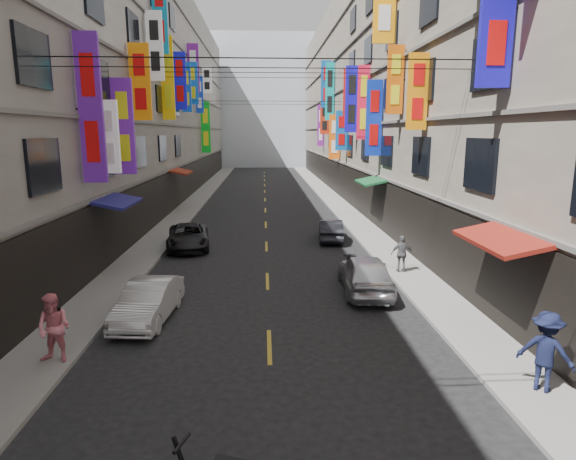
{
  "coord_description": "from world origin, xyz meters",
  "views": [
    {
      "loc": [
        -0.11,
        5.56,
        5.81
      ],
      "look_at": [
        0.29,
        13.44,
        4.22
      ],
      "focal_mm": 30.0,
      "sensor_mm": 36.0,
      "label": 1
    }
  ],
  "objects": [
    {
      "name": "sidewalk_left",
      "position": [
        -6.0,
        42.0,
        0.06
      ],
      "size": [
        2.0,
        90.0,
        0.12
      ],
      "primitive_type": "cube",
      "color": "slate",
      "rests_on": "ground"
    },
    {
      "name": "sidewalk_right",
      "position": [
        6.0,
        42.0,
        0.06
      ],
      "size": [
        2.0,
        90.0,
        0.12
      ],
      "primitive_type": "cube",
      "color": "slate",
      "rests_on": "ground"
    },
    {
      "name": "building_row_left",
      "position": [
        -11.99,
        42.0,
        9.49
      ],
      "size": [
        10.14,
        90.0,
        19.0
      ],
      "color": "gray",
      "rests_on": "ground"
    },
    {
      "name": "building_row_right",
      "position": [
        11.99,
        42.0,
        9.49
      ],
      "size": [
        10.14,
        90.0,
        19.0
      ],
      "color": "gray",
      "rests_on": "ground"
    },
    {
      "name": "haze_block",
      "position": [
        0.0,
        92.0,
        11.0
      ],
      "size": [
        18.0,
        8.0,
        22.0
      ],
      "primitive_type": "cube",
      "color": "silver",
      "rests_on": "ground"
    },
    {
      "name": "shop_signage",
      "position": [
        -0.13,
        34.94,
        9.21
      ],
      "size": [
        14.0,
        55.0,
        11.99
      ],
      "color": "#0F0EAD",
      "rests_on": "ground"
    },
    {
      "name": "street_awnings",
      "position": [
        -1.26,
        26.0,
        3.0
      ],
      "size": [
        13.99,
        35.2,
        0.41
      ],
      "color": "#15502D",
      "rests_on": "ground"
    },
    {
      "name": "overhead_cables",
      "position": [
        0.0,
        30.0,
        8.8
      ],
      "size": [
        14.0,
        38.04,
        1.24
      ],
      "color": "black",
      "rests_on": "ground"
    },
    {
      "name": "lane_markings",
      "position": [
        0.0,
        39.0,
        0.0
      ],
      "size": [
        0.12,
        80.2,
        0.01
      ],
      "color": "gold",
      "rests_on": "ground"
    },
    {
      "name": "scooter_far_right",
      "position": [
        3.41,
        24.34,
        0.44
      ],
      "size": [
        0.68,
        1.78,
        1.14
      ],
      "rotation": [
        0.0,
        0.0,
        2.9
      ],
      "color": "black",
      "rests_on": "ground"
    },
    {
      "name": "car_left_mid",
      "position": [
        -3.77,
        20.11,
        0.62
      ],
      "size": [
        1.66,
        3.9,
        1.25
      ],
      "primitive_type": "imported",
      "rotation": [
        0.0,
        0.0,
        -0.09
      ],
      "color": "silver",
      "rests_on": "ground"
    },
    {
      "name": "car_left_far",
      "position": [
        -4.0,
        29.8,
        0.61
      ],
      "size": [
        2.59,
        4.63,
        1.22
      ],
      "primitive_type": "imported",
      "rotation": [
        0.0,
        0.0,
        0.13
      ],
      "color": "black",
      "rests_on": "ground"
    },
    {
      "name": "car_right_mid",
      "position": [
        3.6,
        22.47,
        0.72
      ],
      "size": [
        1.94,
        4.32,
        1.44
      ],
      "primitive_type": "imported",
      "rotation": [
        0.0,
        0.0,
        3.09
      ],
      "color": "silver",
      "rests_on": "ground"
    },
    {
      "name": "car_right_far",
      "position": [
        3.53,
        31.21,
        0.58
      ],
      "size": [
        1.58,
        3.65,
        1.17
      ],
      "primitive_type": "imported",
      "rotation": [
        0.0,
        0.0,
        3.04
      ],
      "color": "#222229",
      "rests_on": "ground"
    },
    {
      "name": "pedestrian_lfar",
      "position": [
        -5.4,
        17.16,
        1.01
      ],
      "size": [
        0.96,
        0.74,
        1.78
      ],
      "primitive_type": "imported",
      "rotation": [
        0.0,
        0.0,
        -0.18
      ],
      "color": "pink",
      "rests_on": "sidewalk_left"
    },
    {
      "name": "pedestrian_rnear",
      "position": [
        6.13,
        15.2,
        1.04
      ],
      "size": [
        1.31,
        1.24,
        1.85
      ],
      "primitive_type": "imported",
      "rotation": [
        0.0,
        0.0,
        2.44
      ],
      "color": "#121734",
      "rests_on": "sidewalk_right"
    },
    {
      "name": "pedestrian_rfar",
      "position": [
        5.6,
        24.64,
        0.89
      ],
      "size": [
        0.94,
        0.57,
        1.55
      ],
      "primitive_type": "imported",
      "rotation": [
        0.0,
        0.0,
        3.08
      ],
      "color": "#5B5B5E",
      "rests_on": "sidewalk_right"
    }
  ]
}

